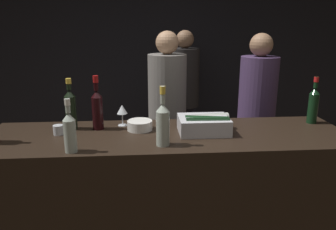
{
  "coord_description": "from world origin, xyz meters",
  "views": [
    {
      "loc": [
        -0.16,
        -1.68,
        1.74
      ],
      "look_at": [
        0.0,
        0.37,
        1.16
      ],
      "focal_mm": 35.0,
      "sensor_mm": 36.0,
      "label": 1
    }
  ],
  "objects_px": {
    "white_wine_bottle": "(70,131)",
    "person_in_hoodie": "(184,92)",
    "ice_bin_with_bottles": "(205,124)",
    "champagne_bottle": "(71,108)",
    "red_wine_bottle_burgundy": "(313,104)",
    "rose_wine_bottle": "(163,122)",
    "red_wine_bottle_tall": "(97,107)",
    "bowl_white": "(140,125)",
    "person_blond_tee": "(167,111)",
    "candle_votive": "(58,130)",
    "wine_glass": "(122,110)",
    "person_grey_polo": "(256,112)"
  },
  "relations": [
    {
      "from": "champagne_bottle",
      "to": "red_wine_bottle_burgundy",
      "type": "distance_m",
      "value": 1.71
    },
    {
      "from": "champagne_bottle",
      "to": "red_wine_bottle_burgundy",
      "type": "relative_size",
      "value": 1.03
    },
    {
      "from": "red_wine_bottle_burgundy",
      "to": "person_in_hoodie",
      "type": "xyz_separation_m",
      "value": [
        -0.72,
        1.72,
        -0.26
      ]
    },
    {
      "from": "ice_bin_with_bottles",
      "to": "white_wine_bottle",
      "type": "distance_m",
      "value": 0.86
    },
    {
      "from": "white_wine_bottle",
      "to": "person_in_hoodie",
      "type": "height_order",
      "value": "person_in_hoodie"
    },
    {
      "from": "bowl_white",
      "to": "person_blond_tee",
      "type": "bearing_deg",
      "value": 74.09
    },
    {
      "from": "rose_wine_bottle",
      "to": "red_wine_bottle_tall",
      "type": "distance_m",
      "value": 0.54
    },
    {
      "from": "ice_bin_with_bottles",
      "to": "wine_glass",
      "type": "height_order",
      "value": "wine_glass"
    },
    {
      "from": "bowl_white",
      "to": "person_blond_tee",
      "type": "relative_size",
      "value": 0.1
    },
    {
      "from": "wine_glass",
      "to": "candle_votive",
      "type": "distance_m",
      "value": 0.45
    },
    {
      "from": "wine_glass",
      "to": "bowl_white",
      "type": "bearing_deg",
      "value": -41.44
    },
    {
      "from": "champagne_bottle",
      "to": "person_in_hoodie",
      "type": "height_order",
      "value": "person_in_hoodie"
    },
    {
      "from": "ice_bin_with_bottles",
      "to": "rose_wine_bottle",
      "type": "bearing_deg",
      "value": -143.44
    },
    {
      "from": "bowl_white",
      "to": "wine_glass",
      "type": "height_order",
      "value": "wine_glass"
    },
    {
      "from": "candle_votive",
      "to": "white_wine_bottle",
      "type": "distance_m",
      "value": 0.35
    },
    {
      "from": "white_wine_bottle",
      "to": "wine_glass",
      "type": "bearing_deg",
      "value": 61.1
    },
    {
      "from": "ice_bin_with_bottles",
      "to": "candle_votive",
      "type": "height_order",
      "value": "ice_bin_with_bottles"
    },
    {
      "from": "rose_wine_bottle",
      "to": "red_wine_bottle_tall",
      "type": "height_order",
      "value": "red_wine_bottle_tall"
    },
    {
      "from": "ice_bin_with_bottles",
      "to": "champagne_bottle",
      "type": "height_order",
      "value": "champagne_bottle"
    },
    {
      "from": "person_blond_tee",
      "to": "wine_glass",
      "type": "bearing_deg",
      "value": -118.8
    },
    {
      "from": "person_blond_tee",
      "to": "red_wine_bottle_tall",
      "type": "bearing_deg",
      "value": -125.49
    },
    {
      "from": "wine_glass",
      "to": "person_grey_polo",
      "type": "distance_m",
      "value": 1.43
    },
    {
      "from": "ice_bin_with_bottles",
      "to": "person_blond_tee",
      "type": "height_order",
      "value": "person_blond_tee"
    },
    {
      "from": "candle_votive",
      "to": "red_wine_bottle_burgundy",
      "type": "relative_size",
      "value": 0.19
    },
    {
      "from": "ice_bin_with_bottles",
      "to": "person_grey_polo",
      "type": "xyz_separation_m",
      "value": [
        0.67,
        0.9,
        -0.18
      ]
    },
    {
      "from": "wine_glass",
      "to": "red_wine_bottle_burgundy",
      "type": "relative_size",
      "value": 0.44
    },
    {
      "from": "candle_votive",
      "to": "red_wine_bottle_burgundy",
      "type": "xyz_separation_m",
      "value": [
        1.77,
        0.13,
        0.11
      ]
    },
    {
      "from": "rose_wine_bottle",
      "to": "person_in_hoodie",
      "type": "distance_m",
      "value": 2.14
    },
    {
      "from": "bowl_white",
      "to": "wine_glass",
      "type": "distance_m",
      "value": 0.18
    },
    {
      "from": "white_wine_bottle",
      "to": "red_wine_bottle_tall",
      "type": "xyz_separation_m",
      "value": [
        0.1,
        0.41,
        0.03
      ]
    },
    {
      "from": "rose_wine_bottle",
      "to": "person_grey_polo",
      "type": "xyz_separation_m",
      "value": [
        0.96,
        1.12,
        -0.26
      ]
    },
    {
      "from": "red_wine_bottle_burgundy",
      "to": "person_grey_polo",
      "type": "height_order",
      "value": "person_grey_polo"
    },
    {
      "from": "wine_glass",
      "to": "person_blond_tee",
      "type": "relative_size",
      "value": 0.09
    },
    {
      "from": "candle_votive",
      "to": "person_blond_tee",
      "type": "height_order",
      "value": "person_blond_tee"
    },
    {
      "from": "candle_votive",
      "to": "white_wine_bottle",
      "type": "relative_size",
      "value": 0.21
    },
    {
      "from": "champagne_bottle",
      "to": "person_grey_polo",
      "type": "distance_m",
      "value": 1.76
    },
    {
      "from": "rose_wine_bottle",
      "to": "ice_bin_with_bottles",
      "type": "bearing_deg",
      "value": 36.56
    },
    {
      "from": "red_wine_bottle_burgundy",
      "to": "ice_bin_with_bottles",
      "type": "bearing_deg",
      "value": -169.21
    },
    {
      "from": "candle_votive",
      "to": "ice_bin_with_bottles",
      "type": "bearing_deg",
      "value": -1.69
    },
    {
      "from": "champagne_bottle",
      "to": "rose_wine_bottle",
      "type": "height_order",
      "value": "rose_wine_bottle"
    },
    {
      "from": "bowl_white",
      "to": "person_grey_polo",
      "type": "relative_size",
      "value": 0.1
    },
    {
      "from": "red_wine_bottle_tall",
      "to": "white_wine_bottle",
      "type": "bearing_deg",
      "value": -103.79
    },
    {
      "from": "person_in_hoodie",
      "to": "person_blond_tee",
      "type": "relative_size",
      "value": 0.99
    },
    {
      "from": "candle_votive",
      "to": "champagne_bottle",
      "type": "relative_size",
      "value": 0.19
    },
    {
      "from": "bowl_white",
      "to": "red_wine_bottle_tall",
      "type": "distance_m",
      "value": 0.31
    },
    {
      "from": "ice_bin_with_bottles",
      "to": "candle_votive",
      "type": "xyz_separation_m",
      "value": [
        -0.96,
        0.03,
        -0.03
      ]
    },
    {
      "from": "person_blond_tee",
      "to": "champagne_bottle",
      "type": "bearing_deg",
      "value": -133.96
    },
    {
      "from": "white_wine_bottle",
      "to": "person_grey_polo",
      "type": "distance_m",
      "value": 1.91
    },
    {
      "from": "wine_glass",
      "to": "white_wine_bottle",
      "type": "relative_size",
      "value": 0.49
    },
    {
      "from": "ice_bin_with_bottles",
      "to": "person_in_hoodie",
      "type": "bearing_deg",
      "value": 86.95
    }
  ]
}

